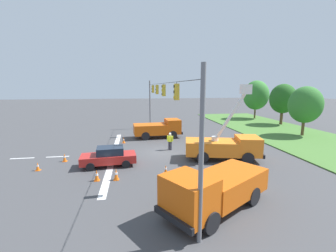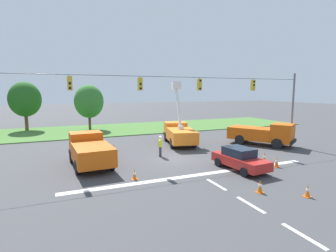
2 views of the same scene
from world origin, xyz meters
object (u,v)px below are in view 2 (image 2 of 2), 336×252
object	(u,v)px
utility_truck_support_near	(90,150)
traffic_cone_near_bucket	(230,150)
tree_west	(25,99)
traffic_cone_mid_left	(277,162)
traffic_cone_foreground_left	(308,191)
road_worker	(160,145)
traffic_cone_foreground_right	(265,157)
tree_centre	(89,101)
utility_truck_bucket_lift	(179,132)
sedan_red	(240,159)
traffic_cone_lane_edge_a	(114,146)
traffic_cone_mid_right	(260,186)
utility_truck_support_far	(263,133)
traffic_cone_lane_edge_b	(135,174)

from	to	relation	value
utility_truck_support_near	traffic_cone_near_bucket	size ratio (longest dim) A/B	8.98
tree_west	traffic_cone_mid_left	distance (m)	32.98
traffic_cone_foreground_left	road_worker	bearing A→B (deg)	110.35
traffic_cone_foreground_right	road_worker	bearing A→B (deg)	144.27
tree_centre	traffic_cone_foreground_left	xyz separation A→B (m)	(7.80, -28.94, -3.72)
traffic_cone_near_bucket	utility_truck_support_near	bearing A→B (deg)	175.82
utility_truck_bucket_lift	sedan_red	size ratio (longest dim) A/B	1.55
tree_centre	utility_truck_support_near	xyz separation A→B (m)	(-2.01, -18.49, -2.87)
traffic_cone_near_bucket	traffic_cone_lane_edge_a	world-z (taller)	traffic_cone_near_bucket
sedan_red	road_worker	bearing A→B (deg)	124.25
tree_west	traffic_cone_foreground_left	distance (m)	35.71
tree_centre	traffic_cone_mid_right	world-z (taller)	tree_centre
traffic_cone_mid_left	traffic_cone_mid_right	world-z (taller)	traffic_cone_mid_left
traffic_cone_mid_left	traffic_cone_lane_edge_a	size ratio (longest dim) A/B	1.35
road_worker	traffic_cone_lane_edge_a	xyz separation A→B (m)	(-3.08, 4.32, -0.73)
traffic_cone_mid_left	traffic_cone_foreground_left	bearing A→B (deg)	-119.12
utility_truck_support_far	traffic_cone_foreground_left	size ratio (longest dim) A/B	10.04
traffic_cone_foreground_right	traffic_cone_lane_edge_b	xyz separation A→B (m)	(-10.32, 0.12, -0.10)
tree_west	traffic_cone_mid_left	xyz separation A→B (m)	(18.63, -26.92, -3.96)
tree_centre	traffic_cone_lane_edge_b	world-z (taller)	tree_centre
road_worker	traffic_cone_foreground_left	bearing A→B (deg)	-69.65
utility_truck_support_far	road_worker	size ratio (longest dim) A/B	3.77
traffic_cone_mid_right	traffic_cone_lane_edge_a	xyz separation A→B (m)	(-5.23, 13.81, -0.09)
tree_centre	traffic_cone_lane_edge_a	world-z (taller)	tree_centre
utility_truck_support_near	traffic_cone_foreground_right	world-z (taller)	utility_truck_support_near
tree_west	sedan_red	world-z (taller)	tree_west
utility_truck_support_near	traffic_cone_lane_edge_a	bearing A→B (deg)	60.68
utility_truck_bucket_lift	traffic_cone_lane_edge_b	bearing A→B (deg)	-129.03
traffic_cone_foreground_right	traffic_cone_mid_left	bearing A→B (deg)	-93.07
utility_truck_bucket_lift	traffic_cone_lane_edge_b	distance (m)	11.59
road_worker	traffic_cone_mid_right	bearing A→B (deg)	-77.20
traffic_cone_mid_right	traffic_cone_lane_edge_b	world-z (taller)	traffic_cone_mid_right
traffic_cone_foreground_left	traffic_cone_near_bucket	bearing A→B (deg)	77.53
road_worker	traffic_cone_lane_edge_b	xyz separation A→B (m)	(-3.56, -4.75, -0.69)
utility_truck_support_near	utility_truck_support_far	world-z (taller)	utility_truck_support_far
traffic_cone_mid_right	utility_truck_bucket_lift	bearing A→B (deg)	83.52
road_worker	traffic_cone_mid_left	distance (m)	9.12
tree_west	tree_centre	size ratio (longest dim) A/B	1.06
traffic_cone_foreground_left	traffic_cone_mid_right	world-z (taller)	traffic_cone_mid_right
tree_centre	road_worker	world-z (taller)	tree_centre
sedan_red	traffic_cone_foreground_left	world-z (taller)	sedan_red
utility_truck_support_far	sedan_red	bearing A→B (deg)	-141.37
utility_truck_bucket_lift	traffic_cone_near_bucket	size ratio (longest dim) A/B	10.21
traffic_cone_mid_left	traffic_cone_mid_right	bearing A→B (deg)	-143.70
utility_truck_support_near	road_worker	bearing A→B (deg)	4.65
utility_truck_support_near	traffic_cone_lane_edge_b	world-z (taller)	utility_truck_support_near
road_worker	utility_truck_support_near	bearing A→B (deg)	-175.35
tree_centre	traffic_cone_mid_left	bearing A→B (deg)	-66.63
tree_centre	traffic_cone_foreground_right	distance (m)	25.45
tree_centre	utility_truck_bucket_lift	size ratio (longest dim) A/B	0.93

